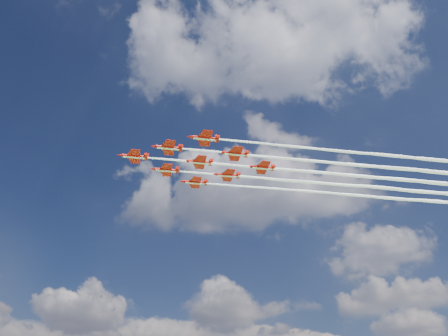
{
  "coord_description": "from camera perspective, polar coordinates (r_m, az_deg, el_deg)",
  "views": [
    {
      "loc": [
        31.01,
        -120.69,
        4.0
      ],
      "look_at": [
        2.7,
        6.08,
        82.68
      ],
      "focal_mm": 35.0,
      "sensor_mm": 36.0,
      "label": 1
    }
  ],
  "objects": [
    {
      "name": "jet_row3_centre",
      "position": [
        173.15,
        21.05,
        -1.32
      ],
      "size": [
        139.89,
        59.4,
        2.63
      ],
      "rotation": [
        0.0,
        0.0,
        0.38
      ],
      "color": "red"
    },
    {
      "name": "jet_row3_port",
      "position": [
        162.61,
        23.39,
        1.23
      ],
      "size": [
        139.89,
        59.4,
        2.63
      ],
      "rotation": [
        0.0,
        0.0,
        0.38
      ],
      "color": "red"
    },
    {
      "name": "jet_row2_starb",
      "position": [
        173.64,
        16.72,
        -2.24
      ],
      "size": [
        139.89,
        59.4,
        2.63
      ],
      "rotation": [
        0.0,
        0.0,
        0.38
      ],
      "color": "red"
    },
    {
      "name": "jet_row3_starb",
      "position": [
        184.25,
        18.97,
        -3.57
      ],
      "size": [
        139.89,
        59.4,
        2.63
      ],
      "rotation": [
        0.0,
        0.0,
        0.38
      ],
      "color": "red"
    },
    {
      "name": "jet_row2_port",
      "position": [
        162.47,
        18.78,
        0.25
      ],
      "size": [
        139.89,
        59.4,
        2.63
      ],
      "rotation": [
        0.0,
        0.0,
        0.38
      ],
      "color": "red"
    },
    {
      "name": "jet_tail",
      "position": [
        185.08,
        27.1,
        -1.82
      ],
      "size": [
        139.89,
        59.4,
        2.63
      ],
      "rotation": [
        0.0,
        0.0,
        0.38
      ],
      "color": "red"
    },
    {
      "name": "jet_lead",
      "position": [
        163.43,
        14.19,
        -0.73
      ],
      "size": [
        139.89,
        59.4,
        2.63
      ],
      "rotation": [
        0.0,
        0.0,
        0.38
      ],
      "color": "red"
    },
    {
      "name": "jet_row4_port",
      "position": [
        173.69,
        25.37,
        -0.39
      ],
      "size": [
        139.89,
        59.4,
        2.63
      ],
      "rotation": [
        0.0,
        0.0,
        0.38
      ],
      "color": "red"
    },
    {
      "name": "jet_row4_starb",
      "position": [
        184.18,
        23.05,
        -2.7
      ],
      "size": [
        139.89,
        59.4,
        2.63
      ],
      "rotation": [
        0.0,
        0.0,
        0.38
      ],
      "color": "red"
    }
  ]
}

